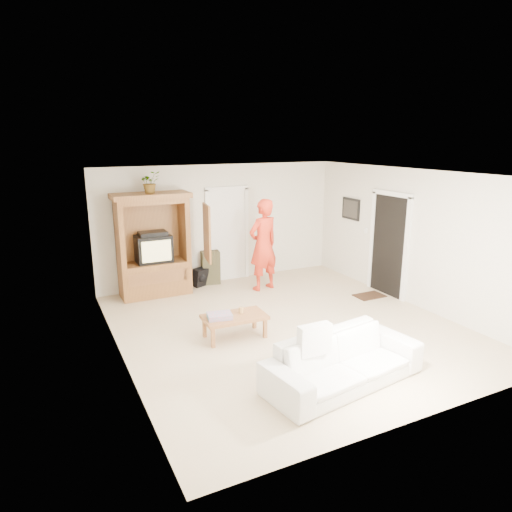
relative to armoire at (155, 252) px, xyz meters
The scene contains 19 objects.
floor 3.22m from the armoire, 59.36° to the right, with size 6.00×6.00×0.00m, color tan.
ceiling 3.53m from the armoire, 59.36° to the right, with size 6.00×6.00×0.00m, color white.
wall_back 1.66m from the armoire, 12.11° to the left, with size 5.50×5.50×0.00m, color silver.
wall_front 5.89m from the armoire, 74.44° to the right, with size 5.50×5.50×0.00m, color silver.
wall_left 2.94m from the armoire, 113.79° to the right, with size 6.00×6.00×0.00m, color silver.
wall_right 5.09m from the armoire, 31.60° to the right, with size 6.00×6.00×0.00m, color silver.
armoire is the anchor object (origin of this frame).
door_back 1.76m from the armoire, 10.13° to the left, with size 0.85×0.05×2.04m, color white.
doorway_right 4.77m from the armoire, 25.61° to the right, with size 0.05×0.90×2.04m, color black.
framed_picture 4.43m from the armoire, 10.03° to the right, with size 0.03×0.60×0.48m, color black.
doormat 4.48m from the armoire, 28.01° to the right, with size 0.60×0.40×0.02m, color #382316.
plant 1.40m from the armoire, 126.74° to the right, with size 0.38×0.33×0.43m, color #4C7238.
man 2.24m from the armoire, 17.53° to the right, with size 0.71×0.46×1.94m, color red.
sofa 4.83m from the armoire, 74.14° to the right, with size 2.20×0.86×0.64m, color silver.
coffee_table 2.79m from the armoire, 77.34° to the right, with size 1.04×0.59×0.38m.
towel 2.73m from the armoire, 82.73° to the right, with size 0.38×0.28×0.08m, color #EE4F69.
candle 2.76m from the armoire, 74.28° to the right, with size 0.08×0.08×0.10m, color tan.
backpack_black 1.22m from the armoire, ahead, with size 0.32×0.19×0.39m, color black, non-canonical shape.
backpack_olive 1.38m from the armoire, ahead, with size 0.39×0.29×0.74m, color #47442B, non-canonical shape.
Camera 1 is at (-3.69, -6.31, 3.15)m, focal length 32.00 mm.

